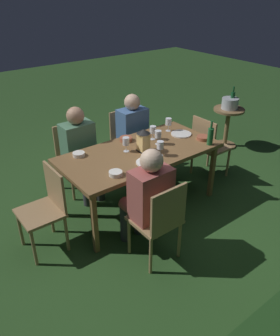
% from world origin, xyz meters
% --- Properties ---
extents(ground_plane, '(16.00, 16.00, 0.00)m').
position_xyz_m(ground_plane, '(0.00, 0.00, 0.00)').
color(ground_plane, '#26471E').
extents(dining_table, '(1.82, 0.88, 0.74)m').
position_xyz_m(dining_table, '(0.00, 0.00, 0.69)').
color(dining_table, brown).
rests_on(dining_table, ground).
extents(chair_side_left_a, '(0.42, 0.40, 0.87)m').
position_xyz_m(chair_side_left_a, '(-0.41, -0.83, 0.49)').
color(chair_side_left_a, '#9E7A51').
rests_on(chair_side_left_a, ground).
extents(person_in_blue, '(0.38, 0.47, 1.15)m').
position_xyz_m(person_in_blue, '(-0.41, -0.64, 0.64)').
color(person_in_blue, '#426699').
rests_on(person_in_blue, ground).
extents(chair_side_right_b, '(0.42, 0.40, 0.87)m').
position_xyz_m(chair_side_right_b, '(0.41, 0.83, 0.49)').
color(chair_side_right_b, '#9E7A51').
rests_on(chair_side_right_b, ground).
extents(person_in_rust, '(0.38, 0.47, 1.15)m').
position_xyz_m(person_in_rust, '(0.41, 0.64, 0.64)').
color(person_in_rust, '#9E4C47').
rests_on(person_in_rust, ground).
extents(chair_head_near, '(0.40, 0.42, 0.87)m').
position_xyz_m(chair_head_near, '(-1.16, 0.00, 0.49)').
color(chair_head_near, '#9E7A51').
rests_on(chair_head_near, ground).
extents(chair_side_left_b, '(0.42, 0.40, 0.87)m').
position_xyz_m(chair_side_left_b, '(0.41, -0.83, 0.49)').
color(chair_side_left_b, '#9E7A51').
rests_on(chair_side_left_b, ground).
extents(person_in_green, '(0.38, 0.47, 1.15)m').
position_xyz_m(person_in_green, '(0.41, -0.64, 0.64)').
color(person_in_green, '#4C7A5B').
rests_on(person_in_green, ground).
extents(chair_head_far, '(0.40, 0.42, 0.87)m').
position_xyz_m(chair_head_far, '(1.16, 0.00, 0.49)').
color(chair_head_far, '#9E7A51').
rests_on(chair_head_far, ground).
extents(lantern_centerpiece, '(0.15, 0.15, 0.27)m').
position_xyz_m(lantern_centerpiece, '(-0.03, 0.03, 0.89)').
color(lantern_centerpiece, black).
rests_on(lantern_centerpiece, dining_table).
extents(green_bottle_on_table, '(0.07, 0.07, 0.29)m').
position_xyz_m(green_bottle_on_table, '(-0.75, 0.36, 0.85)').
color(green_bottle_on_table, '#1E5B2D').
rests_on(green_bottle_on_table, dining_table).
extents(wine_glass_a, '(0.08, 0.08, 0.17)m').
position_xyz_m(wine_glass_a, '(-0.10, 0.23, 0.86)').
color(wine_glass_a, silver).
rests_on(wine_glass_a, dining_table).
extents(wine_glass_b, '(0.08, 0.08, 0.17)m').
position_xyz_m(wine_glass_b, '(0.13, -0.08, 0.86)').
color(wine_glass_b, silver).
rests_on(wine_glass_b, dining_table).
extents(wine_glass_c, '(0.08, 0.08, 0.17)m').
position_xyz_m(wine_glass_c, '(-0.63, -0.23, 0.86)').
color(wine_glass_c, silver).
rests_on(wine_glass_c, dining_table).
extents(wine_glass_d, '(0.08, 0.08, 0.17)m').
position_xyz_m(wine_glass_d, '(-0.31, -0.15, 0.86)').
color(wine_glass_d, silver).
rests_on(wine_glass_d, dining_table).
extents(wine_glass_e, '(0.08, 0.08, 0.17)m').
position_xyz_m(wine_glass_e, '(-0.27, -0.01, 0.86)').
color(wine_glass_e, silver).
rests_on(wine_glass_e, dining_table).
extents(plate_a, '(0.25, 0.25, 0.01)m').
position_xyz_m(plate_a, '(-0.68, -0.05, 0.75)').
color(plate_a, silver).
rests_on(plate_a, dining_table).
extents(plate_b, '(0.23, 0.23, 0.01)m').
position_xyz_m(plate_b, '(0.12, 0.27, 0.75)').
color(plate_b, white).
rests_on(plate_b, dining_table).
extents(bowl_olives, '(0.15, 0.15, 0.05)m').
position_xyz_m(bowl_olives, '(-0.03, -0.31, 0.77)').
color(bowl_olives, '#9E5138').
rests_on(bowl_olives, dining_table).
extents(bowl_bread, '(0.13, 0.13, 0.04)m').
position_xyz_m(bowl_bread, '(0.52, 0.29, 0.77)').
color(bowl_bread, silver).
rests_on(bowl_bread, dining_table).
extents(bowl_salad, '(0.13, 0.13, 0.04)m').
position_xyz_m(bowl_salad, '(0.61, -0.30, 0.77)').
color(bowl_salad, silver).
rests_on(bowl_salad, dining_table).
extents(bowl_dip, '(0.16, 0.16, 0.04)m').
position_xyz_m(bowl_dip, '(-0.79, 0.22, 0.77)').
color(bowl_dip, '#9E5138').
rests_on(bowl_dip, dining_table).
extents(side_table, '(0.49, 0.49, 0.65)m').
position_xyz_m(side_table, '(-2.16, -0.49, 0.43)').
color(side_table, brown).
rests_on(side_table, ground).
extents(ice_bucket, '(0.26, 0.26, 0.34)m').
position_xyz_m(ice_bucket, '(-2.16, -0.49, 0.74)').
color(ice_bucket, '#B2B7BF').
rests_on(ice_bucket, side_table).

